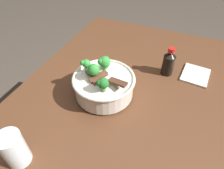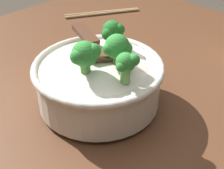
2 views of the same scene
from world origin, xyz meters
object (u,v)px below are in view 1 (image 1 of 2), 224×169
drinking_glass (15,151)px  folded_napkin (195,75)px  soy_sauce_bottle (169,63)px  rice_bowl (104,83)px

drinking_glass → folded_napkin: 0.71m
soy_sauce_bottle → folded_napkin: bearing=-75.4°
soy_sauce_bottle → folded_napkin: size_ratio=0.99×
drinking_glass → soy_sauce_bottle: size_ratio=0.92×
drinking_glass → folded_napkin: (0.57, -0.42, -0.04)m
rice_bowl → drinking_glass: rice_bowl is taller
rice_bowl → folded_napkin: rice_bowl is taller
soy_sauce_bottle → folded_napkin: soy_sauce_bottle is taller
drinking_glass → folded_napkin: drinking_glass is taller
rice_bowl → folded_napkin: size_ratio=1.81×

